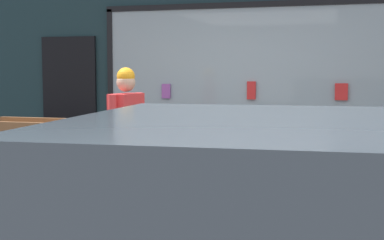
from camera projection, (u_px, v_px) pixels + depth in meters
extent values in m
plane|color=#474444|center=(201.00, 226.00, 5.47)|extent=(40.00, 40.00, 0.00)
cube|color=#192D33|center=(244.00, 48.00, 7.60)|extent=(8.56, 0.20, 3.80)
cube|color=#8C9EA8|center=(274.00, 73.00, 7.39)|extent=(4.90, 0.03, 1.87)
cube|color=black|center=(275.00, 4.00, 7.30)|extent=(4.98, 0.06, 0.08)
cube|color=black|center=(273.00, 140.00, 7.47)|extent=(4.98, 0.06, 0.08)
cube|color=black|center=(111.00, 72.00, 8.04)|extent=(0.08, 0.06, 1.87)
cube|color=#338C4C|center=(128.00, 117.00, 7.99)|extent=(0.15, 0.03, 0.19)
cube|color=#994CA5|center=(166.00, 91.00, 7.79)|extent=(0.13, 0.03, 0.21)
cube|color=black|center=(210.00, 120.00, 7.65)|extent=(0.13, 0.03, 0.20)
cube|color=red|center=(251.00, 90.00, 7.45)|extent=(0.12, 0.03, 0.25)
cube|color=black|center=(295.00, 117.00, 7.32)|extent=(0.14, 0.03, 0.25)
cube|color=red|center=(341.00, 92.00, 7.13)|extent=(0.17, 0.03, 0.23)
cube|color=black|center=(70.00, 105.00, 8.28)|extent=(0.90, 0.04, 2.10)
cube|color=brown|center=(184.00, 174.00, 6.13)|extent=(0.09, 0.09, 0.81)
cube|color=brown|center=(7.00, 157.00, 7.30)|extent=(0.09, 0.09, 0.81)
cube|color=brown|center=(195.00, 166.00, 6.62)|extent=(0.09, 0.09, 0.81)
cube|color=brown|center=(87.00, 131.00, 6.67)|extent=(2.88, 0.71, 0.04)
cube|color=brown|center=(75.00, 129.00, 6.37)|extent=(2.87, 0.10, 0.12)
cube|color=brown|center=(97.00, 124.00, 6.96)|extent=(2.87, 0.10, 0.12)
cube|color=silver|center=(22.00, 128.00, 6.68)|extent=(0.18, 0.25, 0.02)
cube|color=#2659B2|center=(74.00, 126.00, 6.94)|extent=(0.14, 0.23, 0.03)
cube|color=#338C4C|center=(100.00, 131.00, 6.42)|extent=(0.14, 0.22, 0.02)
cube|color=yellow|center=(142.00, 130.00, 6.47)|extent=(0.19, 0.25, 0.02)
cube|color=yellow|center=(184.00, 132.00, 6.26)|extent=(0.15, 0.20, 0.02)
cube|color=brown|center=(248.00, 177.00, 5.94)|extent=(0.09, 0.09, 0.81)
cube|color=brown|center=(254.00, 170.00, 6.34)|extent=(0.09, 0.09, 0.81)
cube|color=brown|center=(374.00, 141.00, 5.76)|extent=(2.87, 0.62, 0.04)
cube|color=brown|center=(376.00, 138.00, 5.50)|extent=(2.87, 0.10, 0.12)
cube|color=brown|center=(373.00, 133.00, 6.00)|extent=(2.87, 0.10, 0.12)
cube|color=red|center=(254.00, 135.00, 5.94)|extent=(0.18, 0.21, 0.03)
cube|color=silver|center=(290.00, 136.00, 5.95)|extent=(0.18, 0.24, 0.03)
cube|color=orange|center=(324.00, 138.00, 5.75)|extent=(0.17, 0.20, 0.03)
cube|color=#2659B2|center=(356.00, 137.00, 5.81)|extent=(0.19, 0.23, 0.02)
cylinder|color=#4C382D|center=(123.00, 179.00, 5.92)|extent=(0.14, 0.14, 0.78)
cylinder|color=#4C382D|center=(131.00, 176.00, 6.06)|extent=(0.14, 0.14, 0.78)
cube|color=red|center=(126.00, 118.00, 5.93)|extent=(0.29, 0.47, 0.55)
cylinder|color=red|center=(112.00, 119.00, 5.68)|extent=(0.09, 0.09, 0.52)
cylinder|color=red|center=(139.00, 115.00, 6.18)|extent=(0.09, 0.09, 0.52)
sphere|color=tan|center=(126.00, 82.00, 5.89)|extent=(0.21, 0.21, 0.21)
sphere|color=orange|center=(126.00, 76.00, 5.89)|extent=(0.20, 0.20, 0.20)
ellipsoid|color=black|center=(148.00, 192.00, 5.76)|extent=(0.23, 0.41, 0.23)
ellipsoid|color=black|center=(148.00, 191.00, 5.76)|extent=(0.24, 0.25, 0.24)
sphere|color=black|center=(156.00, 183.00, 6.00)|extent=(0.21, 0.21, 0.21)
cylinder|color=black|center=(141.00, 194.00, 5.54)|extent=(0.03, 0.09, 0.12)
cylinder|color=black|center=(157.00, 207.00, 5.89)|extent=(0.04, 0.04, 0.16)
cylinder|color=black|center=(148.00, 207.00, 5.92)|extent=(0.04, 0.04, 0.16)
cylinder|color=black|center=(150.00, 213.00, 5.65)|extent=(0.04, 0.04, 0.16)
cylinder|color=black|center=(139.00, 212.00, 5.68)|extent=(0.04, 0.04, 0.16)
cube|color=#4C5660|center=(369.00, 198.00, 1.92)|extent=(2.29, 1.68, 0.56)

